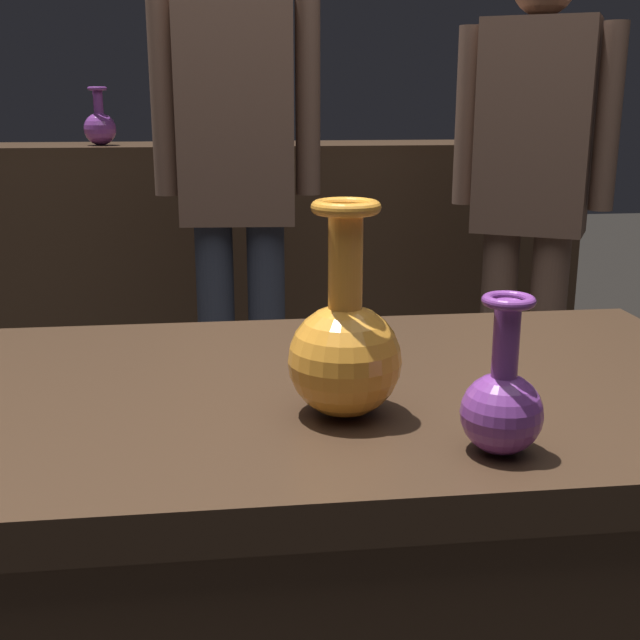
# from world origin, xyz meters

# --- Properties ---
(back_display_shelf) EXTENTS (2.60, 0.40, 0.99)m
(back_display_shelf) POSITION_xyz_m (0.00, 2.20, 0.49)
(back_display_shelf) COLOR #422D1E
(back_display_shelf) RESTS_ON ground_plane
(vase_centerpiece) EXTENTS (0.13, 0.13, 0.25)m
(vase_centerpiece) POSITION_xyz_m (0.04, -0.11, 0.88)
(vase_centerpiece) COLOR orange
(vase_centerpiece) RESTS_ON display_plinth
(vase_tall_behind) EXTENTS (0.09, 0.09, 0.17)m
(vase_tall_behind) POSITION_xyz_m (0.19, -0.23, 0.85)
(vase_tall_behind) COLOR #7A388E
(vase_tall_behind) RESTS_ON display_plinth
(shelf_vase_left) EXTENTS (0.12, 0.12, 0.21)m
(shelf_vase_left) POSITION_xyz_m (-0.52, 2.14, 1.06)
(shelf_vase_left) COLOR #7A388E
(shelf_vase_left) RESTS_ON back_display_shelf
(visitor_center_back) EXTENTS (0.47, 0.20, 1.64)m
(visitor_center_back) POSITION_xyz_m (-0.04, 1.36, 0.97)
(visitor_center_back) COLOR #333847
(visitor_center_back) RESTS_ON ground_plane
(visitor_near_right) EXTENTS (0.42, 0.31, 1.56)m
(visitor_near_right) POSITION_xyz_m (0.83, 1.34, 0.91)
(visitor_near_right) COLOR brown
(visitor_near_right) RESTS_ON ground_plane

